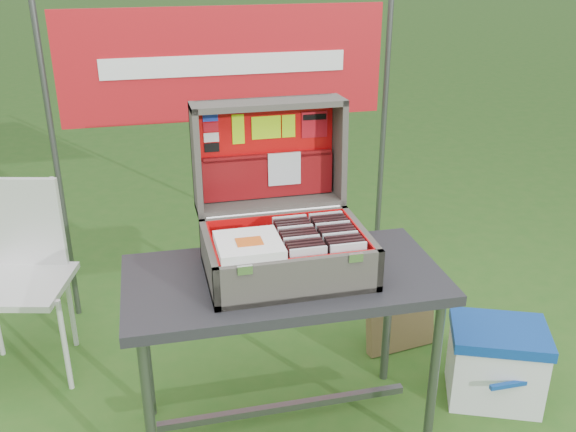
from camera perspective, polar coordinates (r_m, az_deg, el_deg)
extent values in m
plane|color=#3B6020|center=(2.81, -1.17, -18.05)|extent=(80.00, 80.00, 0.00)
cube|color=black|center=(2.37, -0.37, -5.63)|extent=(1.18, 0.60, 0.04)
cylinder|color=#59595B|center=(2.35, -12.16, -17.50)|extent=(0.04, 0.04, 0.69)
cylinder|color=#59595B|center=(2.55, 12.81, -13.85)|extent=(0.04, 0.04, 0.69)
cylinder|color=#59595B|center=(2.72, -12.54, -11.17)|extent=(0.04, 0.04, 0.69)
cylinder|color=#59595B|center=(2.89, 8.87, -8.55)|extent=(0.04, 0.04, 0.69)
cube|color=#59595B|center=(2.71, -0.34, -16.61)|extent=(1.02, 0.03, 0.03)
cube|color=#54524C|center=(2.37, -0.10, -4.88)|extent=(0.59, 0.42, 0.02)
cube|color=#54524C|center=(2.16, 1.11, -5.73)|extent=(0.59, 0.02, 0.16)
cube|color=#54524C|center=(2.51, -1.15, -1.43)|extent=(0.59, 0.02, 0.16)
cube|color=#54524C|center=(2.29, -7.01, -4.14)|extent=(0.02, 0.42, 0.16)
cube|color=#54524C|center=(2.41, 6.46, -2.70)|extent=(0.02, 0.42, 0.16)
cube|color=red|center=(2.36, -0.10, -4.57)|extent=(0.54, 0.37, 0.01)
cube|color=silver|center=(2.09, -3.85, -4.81)|extent=(0.05, 0.01, 0.03)
cube|color=silver|center=(2.17, 6.05, -3.70)|extent=(0.05, 0.01, 0.03)
cylinder|color=silver|center=(2.49, -1.22, 0.32)|extent=(0.53, 0.02, 0.02)
cube|color=#54524C|center=(2.56, -1.99, 5.86)|extent=(0.59, 0.04, 0.42)
cube|color=#54524C|center=(2.45, -1.77, 9.94)|extent=(0.59, 0.16, 0.03)
cube|color=#54524C|center=(2.56, -1.59, 1.18)|extent=(0.59, 0.16, 0.03)
cube|color=#54524C|center=(2.46, -8.17, 4.94)|extent=(0.02, 0.17, 0.43)
cube|color=#54524C|center=(2.56, 4.54, 5.90)|extent=(0.02, 0.17, 0.43)
cube|color=red|center=(2.54, -1.93, 5.77)|extent=(0.54, 0.02, 0.37)
cube|color=red|center=(2.17, 1.02, -5.29)|extent=(0.54, 0.01, 0.13)
cube|color=red|center=(2.49, -1.08, -1.33)|extent=(0.54, 0.01, 0.13)
cube|color=red|center=(2.29, -6.66, -3.84)|extent=(0.01, 0.37, 0.13)
cube|color=red|center=(2.40, 6.14, -2.49)|extent=(0.01, 0.37, 0.13)
cube|color=maroon|center=(2.55, -1.79, 3.55)|extent=(0.52, 0.04, 0.17)
cube|color=maroon|center=(2.52, -1.80, 5.32)|extent=(0.51, 0.02, 0.02)
cube|color=silver|center=(2.54, -0.33, 4.22)|extent=(0.13, 0.02, 0.13)
cube|color=#1933B2|center=(2.47, -6.93, 8.75)|extent=(0.06, 0.00, 0.04)
cube|color=#B80F1B|center=(2.48, -6.88, 7.84)|extent=(0.06, 0.00, 0.04)
cube|color=white|center=(2.49, -6.83, 6.95)|extent=(0.06, 0.00, 0.04)
cube|color=black|center=(2.50, -6.78, 6.06)|extent=(0.06, 0.00, 0.04)
cube|color=#A9E60D|center=(2.50, -4.45, 7.69)|extent=(0.05, 0.01, 0.12)
cube|color=#A9E60D|center=(2.51, -1.95, 7.87)|extent=(0.12, 0.01, 0.09)
cube|color=#A9E60D|center=(2.53, 0.05, 8.00)|extent=(0.05, 0.01, 0.09)
cube|color=#B80F1B|center=(2.56, 2.36, 8.13)|extent=(0.11, 0.01, 0.11)
cube|color=black|center=(2.55, 2.37, 8.79)|extent=(0.09, 0.00, 0.02)
cube|color=silver|center=(2.19, 1.81, -4.60)|extent=(0.13, 0.01, 0.15)
cube|color=black|center=(2.21, 1.66, -4.33)|extent=(0.13, 0.01, 0.15)
cube|color=black|center=(2.23, 1.50, -4.06)|extent=(0.13, 0.01, 0.15)
cube|color=black|center=(2.25, 1.35, -3.80)|extent=(0.13, 0.01, 0.15)
cube|color=silver|center=(2.27, 1.20, -3.54)|extent=(0.13, 0.01, 0.15)
cube|color=black|center=(2.29, 1.06, -3.28)|extent=(0.13, 0.01, 0.15)
cube|color=black|center=(2.31, 0.92, -3.03)|extent=(0.13, 0.01, 0.15)
cube|color=black|center=(2.33, 0.78, -2.79)|extent=(0.13, 0.01, 0.15)
cube|color=silver|center=(2.35, 0.64, -2.54)|extent=(0.13, 0.01, 0.15)
cube|color=black|center=(2.37, 0.51, -2.31)|extent=(0.13, 0.01, 0.15)
cube|color=black|center=(2.39, 0.37, -2.07)|extent=(0.13, 0.01, 0.15)
cube|color=black|center=(2.41, 0.24, -1.84)|extent=(0.13, 0.01, 0.15)
cube|color=silver|center=(2.43, 0.12, -1.62)|extent=(0.13, 0.01, 0.15)
cube|color=silver|center=(2.23, 5.34, -4.19)|extent=(0.13, 0.01, 0.15)
cube|color=black|center=(2.25, 5.16, -3.92)|extent=(0.13, 0.01, 0.15)
cube|color=black|center=(2.27, 4.97, -3.66)|extent=(0.13, 0.01, 0.15)
cube|color=black|center=(2.29, 4.80, -3.41)|extent=(0.13, 0.01, 0.15)
cube|color=silver|center=(2.31, 4.62, -3.16)|extent=(0.13, 0.01, 0.15)
cube|color=black|center=(2.33, 4.45, -2.91)|extent=(0.13, 0.01, 0.15)
cube|color=black|center=(2.35, 4.28, -2.67)|extent=(0.13, 0.01, 0.15)
cube|color=black|center=(2.37, 4.11, -2.43)|extent=(0.13, 0.01, 0.15)
cube|color=silver|center=(2.39, 3.95, -2.19)|extent=(0.13, 0.01, 0.15)
cube|color=black|center=(2.41, 3.79, -1.96)|extent=(0.13, 0.01, 0.15)
cube|color=black|center=(2.43, 3.63, -1.74)|extent=(0.13, 0.01, 0.15)
cube|color=black|center=(2.45, 3.47, -1.51)|extent=(0.13, 0.01, 0.15)
cube|color=silver|center=(2.47, 3.32, -1.29)|extent=(0.13, 0.01, 0.15)
cube|color=white|center=(2.20, -3.50, -2.85)|extent=(0.22, 0.22, 0.00)
cube|color=white|center=(2.20, -3.50, -2.73)|extent=(0.22, 0.22, 0.00)
cube|color=white|center=(2.20, -3.50, -2.61)|extent=(0.22, 0.22, 0.00)
cube|color=white|center=(2.20, -3.51, -2.50)|extent=(0.22, 0.22, 0.00)
cube|color=white|center=(2.19, -3.51, -2.38)|extent=(0.22, 0.22, 0.00)
cube|color=white|center=(2.19, -3.51, -2.26)|extent=(0.22, 0.22, 0.00)
cube|color=#D85919|center=(2.18, -3.47, -2.28)|extent=(0.09, 0.07, 0.00)
cube|color=white|center=(3.00, 17.92, -12.70)|extent=(0.46, 0.41, 0.31)
cube|color=#0F3D92|center=(2.90, 18.35, -9.87)|extent=(0.49, 0.43, 0.05)
cube|color=#0F3D92|center=(2.87, 19.66, -13.85)|extent=(0.24, 0.02, 0.02)
cube|color=silver|center=(3.09, -22.72, -5.72)|extent=(0.49, 0.49, 0.03)
cube|color=silver|center=(3.16, -22.88, -0.52)|extent=(0.40, 0.13, 0.43)
cylinder|color=silver|center=(3.02, -19.22, -10.82)|extent=(0.02, 0.02, 0.46)
cylinder|color=silver|center=(3.32, -18.77, -7.53)|extent=(0.02, 0.02, 0.46)
cylinder|color=silver|center=(3.14, -19.77, -0.40)|extent=(0.02, 0.02, 0.43)
cube|color=olive|center=(3.20, 9.94, -8.59)|extent=(0.36, 0.16, 0.37)
cylinder|color=#59595B|center=(3.35, -19.90, 4.37)|extent=(0.03, 0.03, 1.70)
cylinder|color=#59595B|center=(3.56, 8.41, 6.63)|extent=(0.03, 0.03, 1.70)
cube|color=#AD1118|center=(3.23, -5.60, 13.27)|extent=(1.60, 0.02, 0.55)
cube|color=white|center=(3.22, -5.57, 13.24)|extent=(1.20, 0.00, 0.10)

